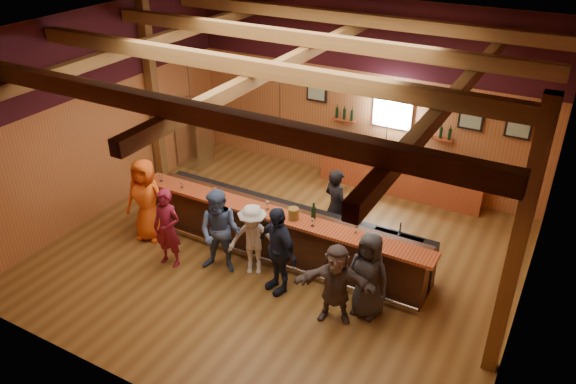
# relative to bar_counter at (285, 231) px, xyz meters

# --- Properties ---
(room) EXTENTS (9.04, 9.00, 4.52)m
(room) POSITION_rel_bar_counter_xyz_m (-0.02, -0.09, 2.69)
(room) COLOR brown
(room) RESTS_ON ground
(bar_counter) EXTENTS (6.30, 1.07, 1.11)m
(bar_counter) POSITION_rel_bar_counter_xyz_m (0.00, 0.00, 0.00)
(bar_counter) COLOR black
(bar_counter) RESTS_ON ground
(back_bar_cabinet) EXTENTS (4.00, 0.52, 0.95)m
(back_bar_cabinet) POSITION_rel_bar_counter_xyz_m (1.18, 3.57, -0.05)
(back_bar_cabinet) COLOR maroon
(back_bar_cabinet) RESTS_ON ground
(window) EXTENTS (0.95, 0.09, 0.95)m
(window) POSITION_rel_bar_counter_xyz_m (0.78, 3.80, 1.53)
(window) COLOR silver
(window) RESTS_ON room
(framed_pictures) EXTENTS (5.35, 0.05, 0.45)m
(framed_pictures) POSITION_rel_bar_counter_xyz_m (1.65, 3.79, 1.58)
(framed_pictures) COLOR black
(framed_pictures) RESTS_ON room
(wine_shelves) EXTENTS (3.00, 0.18, 0.30)m
(wine_shelves) POSITION_rel_bar_counter_xyz_m (0.78, 3.73, 1.10)
(wine_shelves) COLOR maroon
(wine_shelves) RESTS_ON room
(pendant_lights) EXTENTS (4.24, 0.24, 1.37)m
(pendant_lights) POSITION_rel_bar_counter_xyz_m (-0.02, -0.15, 2.19)
(pendant_lights) COLOR black
(pendant_lights) RESTS_ON room
(stainless_fridge) EXTENTS (0.70, 0.70, 1.80)m
(stainless_fridge) POSITION_rel_bar_counter_xyz_m (-4.12, 2.45, 0.38)
(stainless_fridge) COLOR silver
(stainless_fridge) RESTS_ON ground
(customer_orange) EXTENTS (0.99, 0.76, 1.82)m
(customer_orange) POSITION_rel_bar_counter_xyz_m (-2.82, -0.88, 0.39)
(customer_orange) COLOR #E85815
(customer_orange) RESTS_ON ground
(customer_redvest) EXTENTS (0.63, 0.44, 1.64)m
(customer_redvest) POSITION_rel_bar_counter_xyz_m (-1.82, -1.42, 0.30)
(customer_redvest) COLOR maroon
(customer_redvest) RESTS_ON ground
(customer_denim) EXTENTS (0.98, 0.84, 1.74)m
(customer_denim) POSITION_rel_bar_counter_xyz_m (-0.80, -1.10, 0.35)
(customer_denim) COLOR #486091
(customer_denim) RESTS_ON ground
(customer_white) EXTENTS (1.11, 0.91, 1.49)m
(customer_white) POSITION_rel_bar_counter_xyz_m (-0.21, -0.86, 0.22)
(customer_white) COLOR silver
(customer_white) RESTS_ON ground
(customer_navy) EXTENTS (1.12, 0.81, 1.76)m
(customer_navy) POSITION_rel_bar_counter_xyz_m (0.45, -1.09, 0.36)
(customer_navy) COLOR #1C2439
(customer_navy) RESTS_ON ground
(customer_brown) EXTENTS (1.47, 0.84, 1.51)m
(customer_brown) POSITION_rel_bar_counter_xyz_m (1.72, -1.31, 0.23)
(customer_brown) COLOR #584A47
(customer_brown) RESTS_ON ground
(customer_dark) EXTENTS (0.85, 0.60, 1.63)m
(customer_dark) POSITION_rel_bar_counter_xyz_m (2.14, -0.91, 0.29)
(customer_dark) COLOR #29292C
(customer_dark) RESTS_ON ground
(bartender) EXTENTS (0.73, 0.62, 1.69)m
(bartender) POSITION_rel_bar_counter_xyz_m (0.70, 0.88, 0.32)
(bartender) COLOR black
(bartender) RESTS_ON ground
(ice_bucket) EXTENTS (0.21, 0.21, 0.23)m
(ice_bucket) POSITION_rel_bar_counter_xyz_m (0.37, -0.34, 0.70)
(ice_bucket) COLOR brown
(ice_bucket) RESTS_ON bar_counter
(bottle_a) EXTENTS (0.08, 0.08, 0.36)m
(bottle_a) POSITION_rel_bar_counter_xyz_m (0.71, -0.17, 0.73)
(bottle_a) COLOR black
(bottle_a) RESTS_ON bar_counter
(bottle_b) EXTENTS (0.08, 0.08, 0.35)m
(bottle_b) POSITION_rel_bar_counter_xyz_m (0.70, -0.17, 0.72)
(bottle_b) COLOR black
(bottle_b) RESTS_ON bar_counter
(glass_a) EXTENTS (0.08, 0.08, 0.18)m
(glass_a) POSITION_rel_bar_counter_xyz_m (-2.83, -0.36, 0.72)
(glass_a) COLOR silver
(glass_a) RESTS_ON bar_counter
(glass_b) EXTENTS (0.07, 0.07, 0.17)m
(glass_b) POSITION_rel_bar_counter_xyz_m (-2.25, -0.38, 0.71)
(glass_b) COLOR silver
(glass_b) RESTS_ON bar_counter
(glass_c) EXTENTS (0.09, 0.09, 0.20)m
(glass_c) POSITION_rel_bar_counter_xyz_m (-1.43, -0.33, 0.73)
(glass_c) COLOR silver
(glass_c) RESTS_ON bar_counter
(glass_d) EXTENTS (0.07, 0.07, 0.16)m
(glass_d) POSITION_rel_bar_counter_xyz_m (-1.17, -0.38, 0.70)
(glass_d) COLOR silver
(glass_d) RESTS_ON bar_counter
(glass_e) EXTENTS (0.09, 0.09, 0.20)m
(glass_e) POSITION_rel_bar_counter_xyz_m (-0.24, -0.28, 0.73)
(glass_e) COLOR silver
(glass_e) RESTS_ON bar_counter
(glass_f) EXTENTS (0.08, 0.08, 0.18)m
(glass_f) POSITION_rel_bar_counter_xyz_m (0.80, -0.39, 0.71)
(glass_f) COLOR silver
(glass_f) RESTS_ON bar_counter
(glass_g) EXTENTS (0.09, 0.09, 0.19)m
(glass_g) POSITION_rel_bar_counter_xyz_m (1.60, -0.23, 0.73)
(glass_g) COLOR silver
(glass_g) RESTS_ON bar_counter
(glass_h) EXTENTS (0.07, 0.07, 0.16)m
(glass_h) POSITION_rel_bar_counter_xyz_m (2.05, -0.31, 0.70)
(glass_h) COLOR silver
(glass_h) RESTS_ON bar_counter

